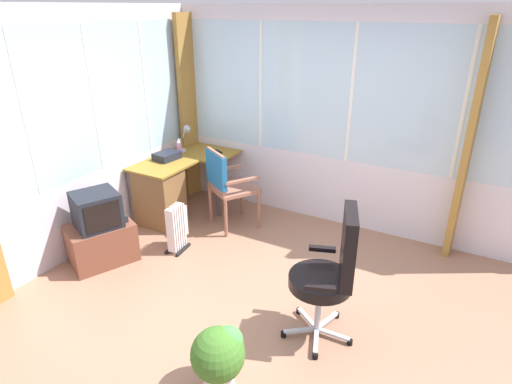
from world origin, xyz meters
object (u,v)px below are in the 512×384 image
Objects in this scene: desk at (162,192)px; spray_bottle at (179,147)px; office_chair at (333,268)px; wooden_armchair at (224,179)px; paper_tray at (167,156)px; tv_remote at (218,152)px; tv_on_stand at (100,232)px; space_heater at (177,227)px; potted_plant at (219,355)px; desk_lamp at (187,134)px.

spray_bottle reaches higher than desk.
office_chair is (-1.39, -2.57, -0.19)m from spray_bottle.
paper_tray is at bearing 90.26° from wooden_armchair.
spray_bottle is at bearing 74.42° from wooden_armchair.
office_chair reaches higher than tv_remote.
office_chair is at bearing -102.85° from tv_remote.
tv_remote is at bearing -8.91° from tv_on_stand.
space_heater is (-0.68, -0.66, -0.51)m from paper_tray.
paper_tray is at bearing 5.50° from tv_on_stand.
office_chair reaches higher than spray_bottle.
wooden_armchair is (0.00, -0.83, -0.15)m from paper_tray.
spray_bottle is at bearing 152.63° from tv_remote.
office_chair is at bearing -29.34° from potted_plant.
tv_remote is 3.10m from potted_plant.
desk is 4.34× the size of paper_tray.
potted_plant is (-2.25, -2.08, -0.56)m from spray_bottle.
desk is at bearing 52.68° from space_heater.
tv_remote is at bearing 33.61° from potted_plant.
paper_tray is (-0.23, 0.01, -0.06)m from spray_bottle.
tv_on_stand is (-0.10, 2.46, -0.30)m from office_chair.
space_heater reaches higher than potted_plant.
desk_lamp is at bearing 129.66° from tv_remote.
desk is 0.90m from tv_remote.
office_chair is (-1.16, -2.58, -0.13)m from paper_tray.
paper_tray is 0.38× the size of tv_on_stand.
paper_tray is 0.61× the size of potted_plant.
tv_on_stand is at bearing 150.51° from wooden_armchair.
tv_on_stand is at bearing -163.95° from tv_remote.
tv_remote is 2.76m from office_chair.
desk is at bearing 2.18° from tv_on_stand.
tv_on_stand is at bearing -177.82° from desk.
desk is 0.87m from desk_lamp.
tv_on_stand is 1.47× the size of space_heater.
tv_remote is 1.32m from space_heater.
potted_plant is at bearing -137.21° from spray_bottle.
tv_remote is 0.50m from spray_bottle.
wooden_armchair is at bearing -115.78° from tv_remote.
office_chair reaches higher than desk.
space_heater is (-0.44, -0.58, -0.13)m from desk.
desk_lamp reaches higher than potted_plant.
wooden_armchair reaches higher than spray_bottle.
space_heater is 1.97m from potted_plant.
space_heater is at bearing -149.07° from desk_lamp.
desk reaches higher than potted_plant.
paper_tray reaches higher than desk.
desk_lamp reaches higher than spray_bottle.
tv_on_stand is at bearing 92.24° from office_chair.
space_heater is at bearing -135.80° from paper_tray.
space_heater is at bearing -143.05° from tv_remote.
wooden_armchair reaches higher than tv_remote.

